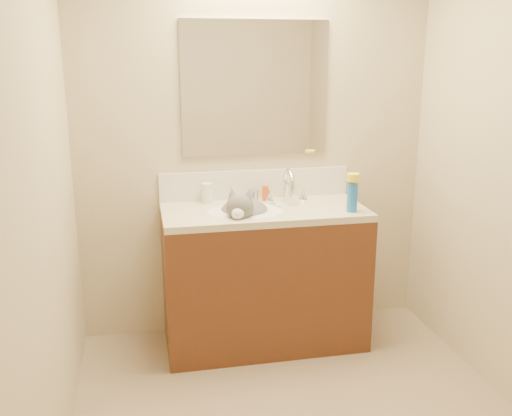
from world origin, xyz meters
name	(u,v)px	position (x,y,z in m)	size (l,w,h in m)	color
room_shell	(318,120)	(0.00, 0.00, 1.49)	(2.24, 2.54, 2.52)	tan
vanity_cabinet	(264,280)	(0.00, 0.97, 0.41)	(1.20, 0.55, 0.82)	#4E2814
counter_slab	(264,212)	(0.00, 0.97, 0.84)	(1.20, 0.55, 0.04)	beige
basin	(245,223)	(-0.12, 0.94, 0.79)	(0.45, 0.36, 0.14)	white
faucet	(288,188)	(0.18, 1.11, 0.95)	(0.28, 0.20, 0.21)	silver
cat	(244,215)	(-0.13, 0.95, 0.83)	(0.40, 0.45, 0.33)	#565456
backsplash	(255,184)	(0.00, 1.24, 0.95)	(1.20, 0.02, 0.18)	silver
mirror	(255,89)	(0.00, 1.24, 1.54)	(0.90, 0.02, 0.80)	white
pill_bottle	(207,193)	(-0.31, 1.18, 0.92)	(0.07, 0.07, 0.12)	silver
pill_label	(207,195)	(-0.31, 1.18, 0.91)	(0.07, 0.07, 0.04)	orange
silver_jar	(254,196)	(-0.02, 1.18, 0.89)	(0.06, 0.06, 0.06)	#B7B7BC
amber_bottle	(265,193)	(0.05, 1.16, 0.91)	(0.04, 0.04, 0.10)	#CD4D18
toothbrush	(273,204)	(0.07, 1.05, 0.87)	(0.02, 0.14, 0.01)	silver
toothbrush_head	(273,204)	(0.07, 1.05, 0.87)	(0.01, 0.03, 0.01)	#6393D3
spray_can	(352,198)	(0.48, 0.81, 0.94)	(0.06, 0.06, 0.17)	blue
spray_cap	(353,177)	(0.48, 0.81, 1.06)	(0.07, 0.07, 0.04)	yellow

